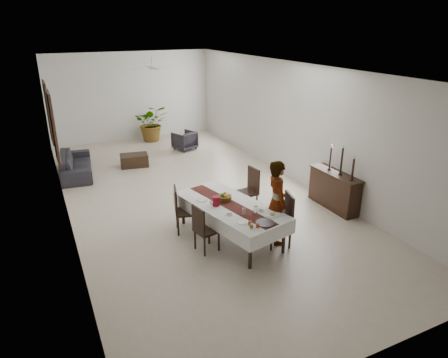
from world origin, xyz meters
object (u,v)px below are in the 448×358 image
red_pitcher (216,201)px  woman (277,202)px  dining_table_top (230,206)px  sofa (76,164)px  sideboard_body (334,191)px

red_pitcher → woman: size_ratio=0.11×
red_pitcher → woman: woman is taller
dining_table_top → sofa: dining_table_top is taller
dining_table_top → sofa: (-2.40, 5.22, -0.39)m
red_pitcher → sofa: 5.58m
red_pitcher → sideboard_body: red_pitcher is taller
red_pitcher → dining_table_top: bearing=-18.4°
dining_table_top → sideboard_body: bearing=-7.9°
woman → sideboard_body: size_ratio=1.21×
woman → sofa: size_ratio=0.81×
dining_table_top → woman: size_ratio=1.35×
sofa → red_pitcher: bearing=-151.1°
dining_table_top → woman: woman is taller
woman → sideboard_body: woman is taller
red_pitcher → sofa: bearing=112.6°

